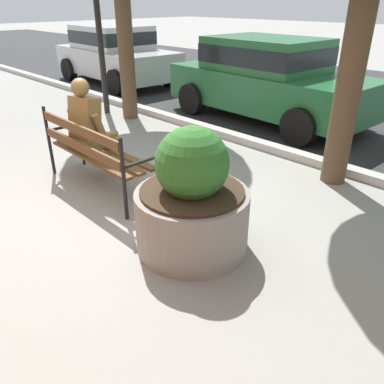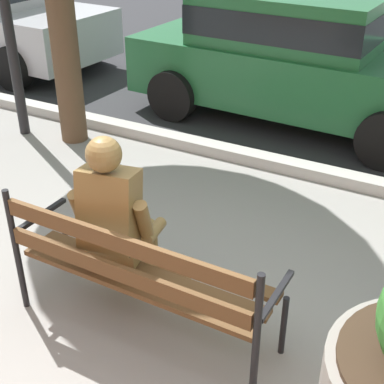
% 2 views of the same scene
% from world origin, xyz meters
% --- Properties ---
extents(ground_plane, '(80.00, 80.00, 0.00)m').
position_xyz_m(ground_plane, '(0.00, 0.00, 0.00)').
color(ground_plane, gray).
extents(curb_stone, '(60.00, 0.20, 0.12)m').
position_xyz_m(curb_stone, '(0.00, 2.90, 0.06)').
color(curb_stone, '#B2AFA8').
rests_on(curb_stone, ground).
extents(park_bench, '(1.80, 0.54, 0.95)m').
position_xyz_m(park_bench, '(-0.23, 0.13, 0.54)').
color(park_bench, brown).
rests_on(park_bench, ground).
extents(bronze_statue_seated, '(0.60, 0.85, 1.37)m').
position_xyz_m(bronze_statue_seated, '(-0.48, 0.35, 0.67)').
color(bronze_statue_seated, olive).
rests_on(bronze_statue_seated, ground).
extents(parked_car_green, '(4.17, 2.07, 1.56)m').
position_xyz_m(parked_car_green, '(-0.70, 4.36, 0.84)').
color(parked_car_green, '#236638').
rests_on(parked_car_green, ground).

